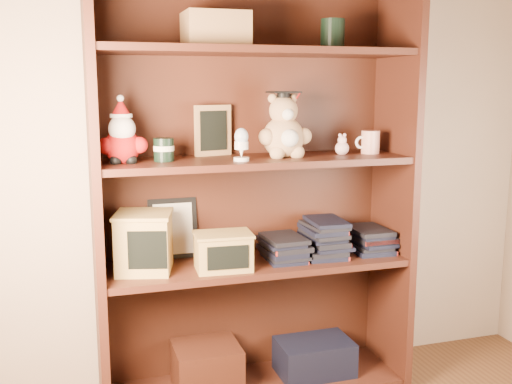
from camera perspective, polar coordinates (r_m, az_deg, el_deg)
bookcase at (r=2.31m, az=-0.43°, el=-0.80°), size 1.20×0.35×1.60m
shelf_lower at (r=2.32m, az=0.00°, el=-6.88°), size 1.14×0.33×0.02m
shelf_upper at (r=2.24m, az=0.00°, el=2.96°), size 1.14×0.33×0.02m
santa_plush at (r=2.13m, az=-12.63°, el=5.08°), size 0.17×0.12×0.24m
teachers_tin at (r=2.15m, az=-8.77°, el=4.03°), size 0.07×0.07×0.08m
chalkboard_plaque at (r=2.30m, az=-4.12°, el=5.79°), size 0.15×0.10×0.19m
egg_cup at (r=2.13m, az=-1.40°, el=4.67°), size 0.06×0.06×0.12m
grad_teddy_bear at (r=2.25m, az=2.68°, el=5.78°), size 0.21×0.18×0.25m
pink_figurine at (r=2.36m, az=8.19°, el=4.33°), size 0.05×0.05×0.09m
teacher_mug at (r=2.41m, az=10.79°, el=4.69°), size 0.10×0.07×0.09m
certificate_frame at (r=2.35m, az=-7.91°, el=-3.46°), size 0.19×0.05×0.24m
treats_box at (r=2.20m, az=-10.61°, el=-4.68°), size 0.24×0.24×0.22m
pencils_box at (r=2.20m, az=-3.14°, el=-5.63°), size 0.22×0.16×0.14m
book_stack_left at (r=2.34m, az=2.61°, el=-5.22°), size 0.14×0.20×0.10m
book_stack_mid at (r=2.39m, az=6.43°, el=-4.32°), size 0.14×0.20×0.14m
book_stack_right at (r=2.49m, az=10.88°, el=-4.45°), size 0.14×0.20×0.10m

